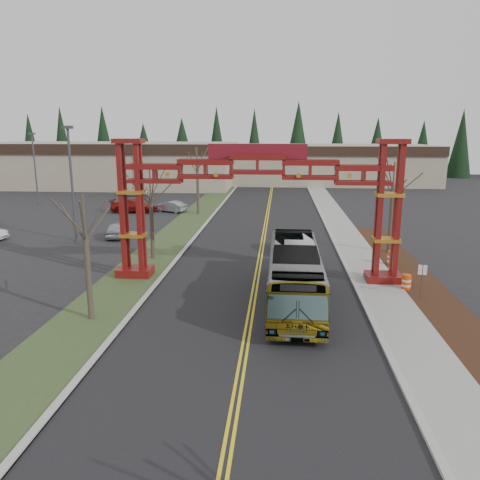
# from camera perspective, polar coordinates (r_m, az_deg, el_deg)

# --- Properties ---
(road) EXTENTS (12.00, 110.00, 0.02)m
(road) POSITION_cam_1_polar(r_m,az_deg,el_deg) (37.01, 2.58, -1.52)
(road) COLOR black
(road) RESTS_ON ground
(lane_line_left) EXTENTS (0.12, 100.00, 0.01)m
(lane_line_left) POSITION_cam_1_polar(r_m,az_deg,el_deg) (37.01, 2.40, -1.49)
(lane_line_left) COLOR yellow
(lane_line_left) RESTS_ON road
(lane_line_right) EXTENTS (0.12, 100.00, 0.01)m
(lane_line_right) POSITION_cam_1_polar(r_m,az_deg,el_deg) (37.00, 2.77, -1.50)
(lane_line_right) COLOR yellow
(lane_line_right) RESTS_ON road
(curb_right) EXTENTS (0.30, 110.00, 0.15)m
(curb_right) POSITION_cam_1_polar(r_m,az_deg,el_deg) (37.27, 12.07, -1.59)
(curb_right) COLOR #ABAAA5
(curb_right) RESTS_ON ground
(sidewalk_right) EXTENTS (2.60, 110.00, 0.14)m
(sidewalk_right) POSITION_cam_1_polar(r_m,az_deg,el_deg) (37.48, 14.27, -1.62)
(sidewalk_right) COLOR gray
(sidewalk_right) RESTS_ON ground
(landscape_strip) EXTENTS (2.60, 50.00, 0.12)m
(landscape_strip) POSITION_cam_1_polar(r_m,az_deg,el_deg) (24.39, 26.08, -10.59)
(landscape_strip) COLOR black
(landscape_strip) RESTS_ON ground
(grass_median) EXTENTS (4.00, 110.00, 0.08)m
(grass_median) POSITION_cam_1_polar(r_m,az_deg,el_deg) (38.16, -9.51, -1.19)
(grass_median) COLOR #344723
(grass_median) RESTS_ON ground
(curb_left) EXTENTS (0.30, 110.00, 0.15)m
(curb_left) POSITION_cam_1_polar(r_m,az_deg,el_deg) (37.73, -6.79, -1.21)
(curb_left) COLOR #ABAAA5
(curb_left) RESTS_ON ground
(gateway_arch) EXTENTS (18.20, 1.60, 8.90)m
(gateway_arch) POSITION_cam_1_polar(r_m,az_deg,el_deg) (29.03, 2.11, 6.48)
(gateway_arch) COLOR #610F0C
(gateway_arch) RESTS_ON ground
(retail_building_west) EXTENTS (46.00, 22.30, 7.50)m
(retail_building_west) POSITION_cam_1_polar(r_m,az_deg,el_deg) (88.70, -16.02, 8.93)
(retail_building_west) COLOR gray
(retail_building_west) RESTS_ON ground
(retail_building_east) EXTENTS (38.00, 20.30, 7.00)m
(retail_building_east) POSITION_cam_1_polar(r_m,az_deg,el_deg) (91.35, 10.45, 9.16)
(retail_building_east) COLOR gray
(retail_building_east) RESTS_ON ground
(conifer_treeline) EXTENTS (116.10, 5.60, 13.00)m
(conifer_treeline) POSITION_cam_1_polar(r_m,az_deg,el_deg) (102.85, 4.37, 11.39)
(conifer_treeline) COLOR black
(conifer_treeline) RESTS_ON ground
(transit_bus) EXTENTS (2.79, 11.71, 3.26)m
(transit_bus) POSITION_cam_1_polar(r_m,az_deg,el_deg) (25.97, 6.65, -4.21)
(transit_bus) COLOR #98999F
(transit_bus) RESTS_ON ground
(silver_sedan) EXTENTS (1.75, 4.12, 1.32)m
(silver_sedan) POSITION_cam_1_polar(r_m,az_deg,el_deg) (37.20, 5.52, -0.45)
(silver_sedan) COLOR #A5A8AD
(silver_sedan) RESTS_ON ground
(parked_car_near_a) EXTENTS (2.22, 4.26, 1.39)m
(parked_car_near_a) POSITION_cam_1_polar(r_m,az_deg,el_deg) (43.70, -14.71, 1.24)
(parked_car_near_a) COLOR #A7ABAF
(parked_car_near_a) RESTS_ON ground
(parked_car_mid_a) EXTENTS (5.39, 2.46, 1.53)m
(parked_car_mid_a) POSITION_cam_1_polar(r_m,az_deg,el_deg) (56.97, -12.89, 4.07)
(parked_car_mid_a) COLOR maroon
(parked_car_mid_a) RESTS_ON ground
(parked_car_far_a) EXTENTS (4.24, 2.96, 1.32)m
(parked_car_far_a) POSITION_cam_1_polar(r_m,az_deg,el_deg) (56.35, -8.42, 4.06)
(parked_car_far_a) COLOR #A1A2A9
(parked_car_far_a) RESTS_ON ground
(parked_car_far_b) EXTENTS (4.60, 2.39, 1.24)m
(parked_car_far_b) POSITION_cam_1_polar(r_m,az_deg,el_deg) (71.99, -12.52, 5.77)
(parked_car_far_b) COLOR white
(parked_car_far_b) RESTS_ON ground
(bare_tree_median_near) EXTENTS (2.91, 2.91, 6.40)m
(bare_tree_median_near) POSITION_cam_1_polar(r_m,az_deg,el_deg) (23.94, -18.35, 0.71)
(bare_tree_median_near) COLOR #382D26
(bare_tree_median_near) RESTS_ON ground
(bare_tree_median_mid) EXTENTS (2.92, 2.92, 6.66)m
(bare_tree_median_mid) POSITION_cam_1_polar(r_m,az_deg,el_deg) (34.82, -10.85, 5.23)
(bare_tree_median_mid) COLOR #382D26
(bare_tree_median_mid) RESTS_ON ground
(bare_tree_median_far) EXTENTS (3.05, 3.05, 7.64)m
(bare_tree_median_far) POSITION_cam_1_polar(r_m,az_deg,el_deg) (53.81, -5.22, 9.01)
(bare_tree_median_far) COLOR #382D26
(bare_tree_median_far) RESTS_ON ground
(bare_tree_right_far) EXTENTS (3.03, 3.03, 7.11)m
(bare_tree_right_far) POSITION_cam_1_polar(r_m,az_deg,el_deg) (37.72, 18.15, 5.97)
(bare_tree_right_far) COLOR #382D26
(bare_tree_right_far) RESTS_ON ground
(light_pole_near) EXTENTS (0.85, 0.43, 9.82)m
(light_pole_near) POSITION_cam_1_polar(r_m,az_deg,el_deg) (42.62, -19.88, 7.39)
(light_pole_near) COLOR #3F3F44
(light_pole_near) RESTS_ON ground
(light_pole_mid) EXTENTS (0.80, 0.40, 9.23)m
(light_pole_mid) POSITION_cam_1_polar(r_m,az_deg,el_deg) (66.88, -23.76, 8.53)
(light_pole_mid) COLOR #3F3F44
(light_pole_mid) RESTS_ON ground
(light_pole_far) EXTENTS (0.73, 0.36, 8.41)m
(light_pole_far) POSITION_cam_1_polar(r_m,az_deg,el_deg) (74.24, -12.00, 9.30)
(light_pole_far) COLOR #3F3F44
(light_pole_far) RESTS_ON ground
(street_sign) EXTENTS (0.47, 0.11, 2.05)m
(street_sign) POSITION_cam_1_polar(r_m,az_deg,el_deg) (28.16, 21.32, -3.99)
(street_sign) COLOR #3F3F44
(street_sign) RESTS_ON ground
(barrel_south) EXTENTS (0.54, 0.54, 1.01)m
(barrel_south) POSITION_cam_1_polar(r_m,az_deg,el_deg) (29.75, 19.61, -4.93)
(barrel_south) COLOR #E2490C
(barrel_south) RESTS_ON ground
(barrel_mid) EXTENTS (0.55, 0.55, 1.02)m
(barrel_mid) POSITION_cam_1_polar(r_m,az_deg,el_deg) (31.93, 18.10, -3.59)
(barrel_mid) COLOR #E2490C
(barrel_mid) RESTS_ON ground
(barrel_north) EXTENTS (0.60, 0.60, 1.11)m
(barrel_north) POSITION_cam_1_polar(r_m,az_deg,el_deg) (34.76, 18.00, -2.18)
(barrel_north) COLOR #E2490C
(barrel_north) RESTS_ON ground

